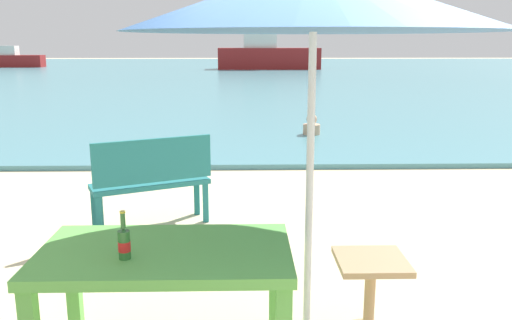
{
  "coord_description": "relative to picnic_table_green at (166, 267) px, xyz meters",
  "views": [
    {
      "loc": [
        -0.71,
        -2.75,
        1.89
      ],
      "look_at": [
        -0.58,
        3.0,
        0.6
      ],
      "focal_mm": 37.2,
      "sensor_mm": 36.0,
      "label": 1
    }
  ],
  "objects": [
    {
      "name": "sea_water",
      "position": [
        1.16,
        29.96,
        -0.61
      ],
      "size": [
        120.0,
        50.0,
        0.08
      ],
      "primitive_type": "cube",
      "color": "teal",
      "rests_on": "ground_plane"
    },
    {
      "name": "side_table_wood",
      "position": [
        1.25,
        0.35,
        -0.3
      ],
      "size": [
        0.44,
        0.44,
        0.54
      ],
      "color": "tan",
      "rests_on": "ground_plane"
    },
    {
      "name": "beer_bottle_amber",
      "position": [
        -0.19,
        -0.13,
        0.2
      ],
      "size": [
        0.07,
        0.07,
        0.26
      ],
      "color": "#2D662D",
      "rests_on": "picnic_table_green"
    },
    {
      "name": "boat_tanker",
      "position": [
        -16.07,
        36.27,
        -0.03
      ],
      "size": [
        4.14,
        1.13,
        1.51
      ],
      "color": "maroon",
      "rests_on": "sea_water"
    },
    {
      "name": "boat_sailboat",
      "position": [
        2.07,
        33.16,
        0.31
      ],
      "size": [
        6.75,
        1.84,
        2.45
      ],
      "color": "maroon",
      "rests_on": "sea_water"
    },
    {
      "name": "swimmer_person",
      "position": [
        1.79,
        7.6,
        -0.41
      ],
      "size": [
        0.34,
        0.34,
        0.41
      ],
      "color": "tan",
      "rests_on": "sea_water"
    },
    {
      "name": "picnic_table_green",
      "position": [
        0.0,
        0.0,
        0.0
      ],
      "size": [
        1.4,
        0.8,
        0.76
      ],
      "color": "#60B24C",
      "rests_on": "ground_plane"
    },
    {
      "name": "bench_teal_center",
      "position": [
        -0.5,
        2.47,
        -0.11
      ],
      "size": [
        1.24,
        0.82,
        0.95
      ],
      "color": "#237275",
      "rests_on": "ground_plane"
    }
  ]
}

